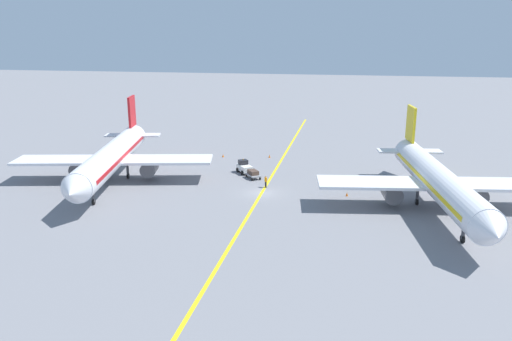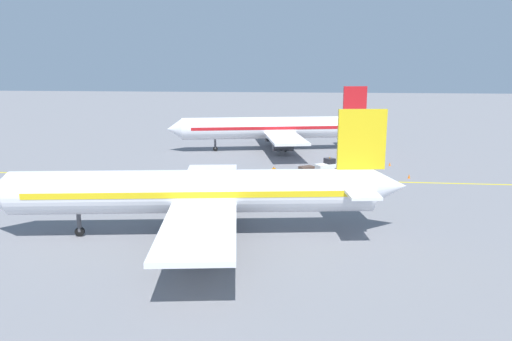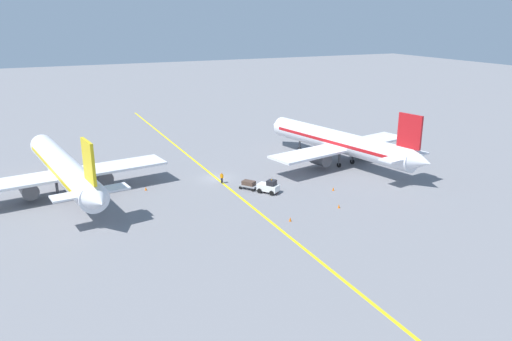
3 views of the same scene
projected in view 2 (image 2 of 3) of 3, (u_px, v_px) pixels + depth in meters
The scene contains 11 objects.
ground_plane at pixel (254, 179), 63.16m from camera, with size 400.00×400.00×0.00m, color slate.
apron_yellow_centreline at pixel (254, 179), 63.16m from camera, with size 0.40×120.00×0.01m, color yellow.
airplane_at_gate at pixel (199, 192), 41.60m from camera, with size 28.46×35.50×10.60m.
airplane_adjacent_stand at pixel (275, 128), 83.43m from camera, with size 28.47×35.30×10.60m.
baggage_tug_white at pixel (327, 166), 66.29m from camera, with size 2.96×3.31×2.11m.
baggage_cart_trailing at pixel (306, 170), 64.73m from camera, with size 2.65×2.93×1.24m.
ground_crew_worker at pixel (274, 172), 62.60m from camera, with size 0.39×0.48×1.68m.
traffic_cone_near_nose at pixel (409, 176), 63.25m from camera, with size 0.32×0.32×0.55m, color orange.
traffic_cone_mid_apron at pixel (250, 200), 52.10m from camera, with size 0.32×0.32×0.55m, color orange.
traffic_cone_by_wingtip at pixel (345, 159), 74.73m from camera, with size 0.32×0.32×0.55m, color orange.
traffic_cone_far_edge at pixel (390, 164), 71.07m from camera, with size 0.32×0.32×0.55m, color orange.
Camera 2 is at (-61.18, -6.80, 14.17)m, focal length 35.00 mm.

